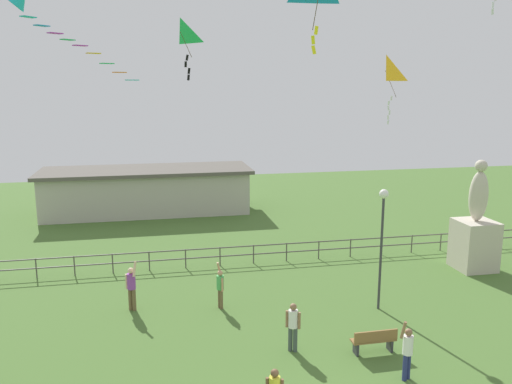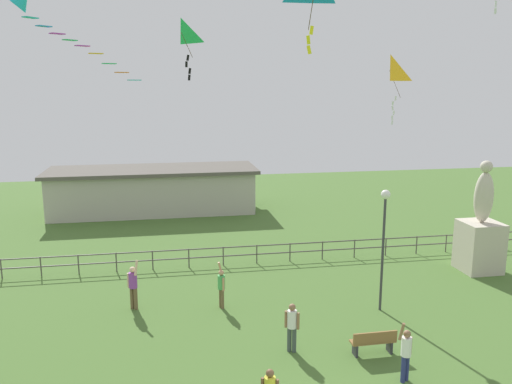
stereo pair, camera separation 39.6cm
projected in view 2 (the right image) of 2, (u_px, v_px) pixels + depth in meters
The scene contains 12 objects.
statue_monument at pixel (480, 236), 24.49m from camera, with size 1.73×1.73×5.30m.
lamppost at pixel (384, 225), 19.75m from camera, with size 0.36×0.36×4.82m.
park_bench at pixel (373, 341), 16.94m from camera, with size 1.50×0.42×0.85m.
person_1 at pixel (292, 324), 17.05m from camera, with size 0.45×0.31×1.68m.
person_2 at pixel (221, 286), 20.45m from camera, with size 0.29×0.50×1.85m.
person_3 at pixel (406, 351), 15.31m from camera, with size 0.51×0.31×1.92m.
person_4 at pixel (133, 284), 20.32m from camera, with size 0.49×0.46×2.05m.
kite_1 at pixel (182, 34), 17.40m from camera, with size 0.93×1.01×1.99m.
kite_2 at pixel (390, 73), 23.87m from camera, with size 1.10×1.32×3.06m.
streamer_kite at pixel (32, 7), 16.52m from camera, with size 3.89×3.04×2.86m.
waterfront_railing at pixel (238, 252), 25.51m from camera, with size 36.00×0.06×0.95m.
pavilion_building at pixel (153, 190), 36.16m from camera, with size 14.27×5.02×3.06m.
Camera 2 is at (-3.79, -10.16, 8.65)m, focal length 36.45 mm.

